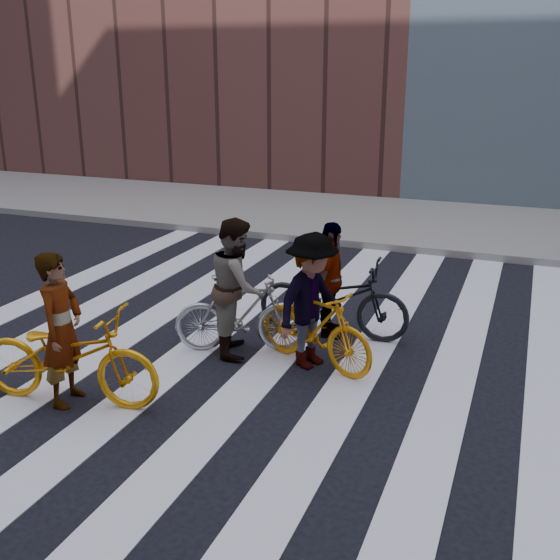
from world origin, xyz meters
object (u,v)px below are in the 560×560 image
Objects in this scene: rider_rear at (330,280)px; rider_mid at (237,286)px; bike_yellow_right at (315,327)px; rider_left at (62,329)px; rider_right at (311,301)px; bike_yellow_left at (68,356)px; bike_dark_rear at (333,298)px; bike_silver_mid at (241,314)px.

rider_mid is at bearing 131.40° from rider_rear.
bike_yellow_right is 1.14m from rider_mid.
rider_right is at bearing -58.93° from rider_left.
bike_yellow_left is at bearing 128.23° from rider_mid.
bike_dark_rear is (2.14, 2.89, -0.00)m from bike_yellow_left.
rider_left is (-1.24, -1.95, 0.34)m from bike_silver_mid.
rider_right is (-0.05, 0.00, 0.33)m from bike_yellow_right.
rider_left is (-2.27, -1.87, 0.34)m from bike_yellow_right.
rider_mid is (1.14, 1.95, 0.34)m from bike_yellow_left.
bike_yellow_right is at bearing -115.57° from rider_mid.
rider_rear is at bearing -65.31° from bike_silver_mid.
bike_yellow_left reaches higher than bike_silver_mid.
rider_right is at bearing -58.28° from bike_yellow_left.
bike_dark_rear is 3.64m from rider_left.
bike_yellow_left is 1.21× the size of bike_silver_mid.
rider_rear is (2.09, 2.89, 0.25)m from bike_yellow_left.
rider_mid reaches higher than bike_silver_mid.
rider_right reaches higher than bike_yellow_left.
bike_dark_rear is 1.18× the size of rider_mid.
rider_left reaches higher than bike_yellow_right.
bike_yellow_left reaches higher than bike_yellow_right.
rider_mid reaches higher than rider_rear.
bike_yellow_left is 1.00× the size of bike_dark_rear.
rider_right is at bearing 111.18° from bike_yellow_right.
rider_left is at bearing 151.35° from rider_right.
rider_right is at bearing -178.95° from rider_rear.
rider_rear is at bearing -45.00° from bike_yellow_left.
bike_dark_rear is at bearing -68.32° from rider_mid.
bike_silver_mid is 0.83× the size of bike_dark_rear.
bike_yellow_left is at bearing -99.09° from rider_left.
rider_rear is (-0.13, 1.02, 0.28)m from bike_yellow_right.
rider_rear is at bearing -66.86° from rider_mid.
bike_silver_mid is 1.01× the size of rider_left.
bike_dark_rear is 1.42m from rider_mid.
bike_dark_rear reaches higher than bike_silver_mid.
rider_mid is 1.05× the size of rider_right.
bike_silver_mid is 1.02× the size of rider_right.
bike_dark_rear is 1.22× the size of rider_left.
bike_yellow_right is 0.97× the size of rider_mid.
bike_yellow_right is 1.02× the size of rider_right.
bike_yellow_right is (2.22, 1.87, -0.03)m from bike_yellow_left.
bike_silver_mid is 0.37m from rider_mid.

